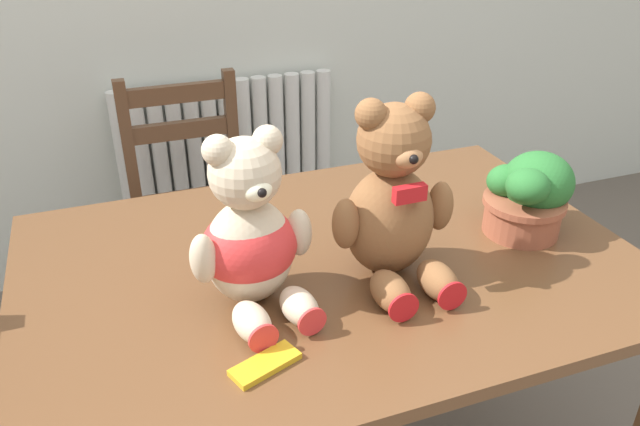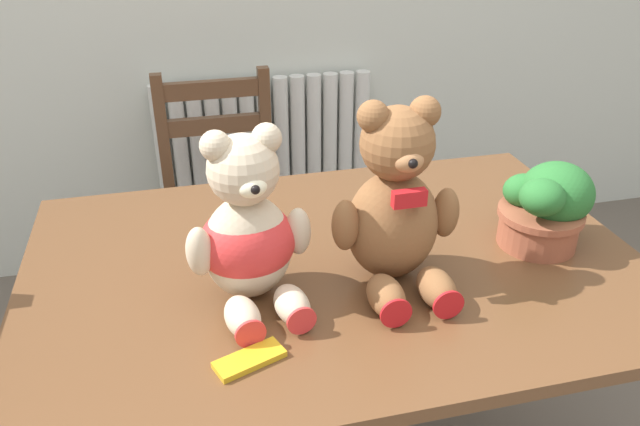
# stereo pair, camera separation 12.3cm
# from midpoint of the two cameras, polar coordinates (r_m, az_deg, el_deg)

# --- Properties ---
(radiator) EXTENTS (0.89, 0.10, 0.79)m
(radiator) POSITION_cam_midpoint_polar(r_m,az_deg,el_deg) (2.66, -3.55, 3.27)
(radiator) COLOR silver
(radiator) RESTS_ON ground_plane
(dining_table) EXTENTS (1.36, 0.93, 0.74)m
(dining_table) POSITION_cam_midpoint_polar(r_m,az_deg,el_deg) (1.45, 3.83, -7.46)
(dining_table) COLOR brown
(dining_table) RESTS_ON ground_plane
(wooden_chair_behind) EXTENTS (0.40, 0.41, 0.91)m
(wooden_chair_behind) POSITION_cam_midpoint_polar(r_m,az_deg,el_deg) (2.22, -7.24, 0.69)
(wooden_chair_behind) COLOR brown
(wooden_chair_behind) RESTS_ON ground_plane
(teddy_bear_left) EXTENTS (0.26, 0.28, 0.36)m
(teddy_bear_left) POSITION_cam_midpoint_polar(r_m,az_deg,el_deg) (1.21, -3.69, -2.01)
(teddy_bear_left) COLOR beige
(teddy_bear_left) RESTS_ON dining_table
(teddy_bear_right) EXTENTS (0.27, 0.27, 0.39)m
(teddy_bear_right) POSITION_cam_midpoint_polar(r_m,az_deg,el_deg) (1.27, 9.73, 0.47)
(teddy_bear_right) COLOR brown
(teddy_bear_right) RESTS_ON dining_table
(potted_plant) EXTENTS (0.22, 0.19, 0.19)m
(potted_plant) POSITION_cam_midpoint_polar(r_m,az_deg,el_deg) (1.53, 22.16, 0.56)
(potted_plant) COLOR #9E5138
(potted_plant) RESTS_ON dining_table
(chocolate_bar) EXTENTS (0.14, 0.09, 0.01)m
(chocolate_bar) POSITION_cam_midpoint_polar(r_m,az_deg,el_deg) (1.13, -3.28, -13.33)
(chocolate_bar) COLOR gold
(chocolate_bar) RESTS_ON dining_table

